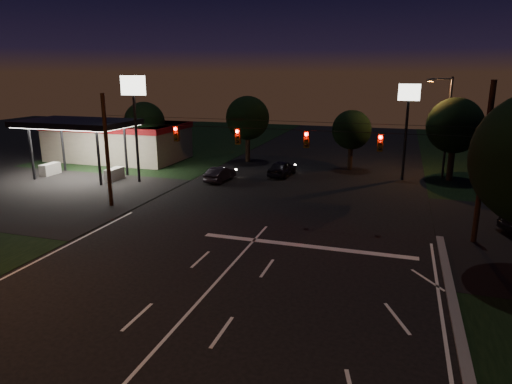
% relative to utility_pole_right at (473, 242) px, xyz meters
% --- Properties ---
extents(ground, '(140.00, 140.00, 0.00)m').
position_rel_utility_pole_right_xyz_m(ground, '(-12.00, -15.00, 0.00)').
color(ground, black).
rests_on(ground, ground).
extents(cross_street_left, '(20.00, 16.00, 0.02)m').
position_rel_utility_pole_right_xyz_m(cross_street_left, '(-32.00, 1.00, 0.00)').
color(cross_street_left, black).
rests_on(cross_street_left, ground).
extents(stop_bar, '(12.00, 0.50, 0.01)m').
position_rel_utility_pole_right_xyz_m(stop_bar, '(-9.00, -3.50, 0.01)').
color(stop_bar, silver).
rests_on(stop_bar, ground).
extents(utility_pole_right, '(0.30, 0.30, 9.00)m').
position_rel_utility_pole_right_xyz_m(utility_pole_right, '(0.00, 0.00, 0.00)').
color(utility_pole_right, black).
rests_on(utility_pole_right, ground).
extents(utility_pole_left, '(0.28, 0.28, 8.00)m').
position_rel_utility_pole_right_xyz_m(utility_pole_left, '(-24.00, 0.00, 0.00)').
color(utility_pole_left, black).
rests_on(utility_pole_left, ground).
extents(signal_span, '(24.00, 0.40, 1.56)m').
position_rel_utility_pole_right_xyz_m(signal_span, '(-12.00, -0.04, 5.50)').
color(signal_span, black).
rests_on(signal_span, ground).
extents(gas_station, '(14.20, 16.10, 5.25)m').
position_rel_utility_pole_right_xyz_m(gas_station, '(-33.86, 15.39, 2.38)').
color(gas_station, gray).
rests_on(gas_station, ground).
extents(pole_sign_left_near, '(2.20, 0.30, 9.10)m').
position_rel_utility_pole_right_xyz_m(pole_sign_left_near, '(-26.00, 7.00, 6.98)').
color(pole_sign_left_near, black).
rests_on(pole_sign_left_near, ground).
extents(pole_sign_right, '(1.80, 0.30, 8.40)m').
position_rel_utility_pole_right_xyz_m(pole_sign_right, '(-4.00, 15.00, 6.24)').
color(pole_sign_right, black).
rests_on(pole_sign_right, ground).
extents(street_light_right_far, '(2.20, 0.35, 9.00)m').
position_rel_utility_pole_right_xyz_m(street_light_right_far, '(-0.76, 17.00, 5.24)').
color(street_light_right_far, black).
rests_on(street_light_right_far, ground).
extents(tree_far_a, '(4.20, 4.20, 6.42)m').
position_rel_utility_pole_right_xyz_m(tree_far_a, '(-29.98, 15.12, 4.26)').
color(tree_far_a, black).
rests_on(tree_far_a, ground).
extents(tree_far_b, '(4.60, 4.60, 6.98)m').
position_rel_utility_pole_right_xyz_m(tree_far_b, '(-19.98, 19.13, 4.61)').
color(tree_far_b, black).
rests_on(tree_far_b, ground).
extents(tree_far_c, '(3.80, 3.80, 5.86)m').
position_rel_utility_pole_right_xyz_m(tree_far_c, '(-8.98, 18.10, 3.90)').
color(tree_far_c, black).
rests_on(tree_far_c, ground).
extents(tree_far_d, '(4.80, 4.80, 7.30)m').
position_rel_utility_pole_right_xyz_m(tree_far_d, '(0.02, 16.13, 4.83)').
color(tree_far_d, black).
rests_on(tree_far_d, ground).
extents(car_oncoming_a, '(2.10, 4.36, 1.44)m').
position_rel_utility_pole_right_xyz_m(car_oncoming_a, '(-14.71, 13.36, 0.72)').
color(car_oncoming_a, black).
rests_on(car_oncoming_a, ground).
extents(car_oncoming_b, '(1.68, 3.96, 1.27)m').
position_rel_utility_pole_right_xyz_m(car_oncoming_b, '(-19.41, 9.61, 0.63)').
color(car_oncoming_b, black).
rests_on(car_oncoming_b, ground).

